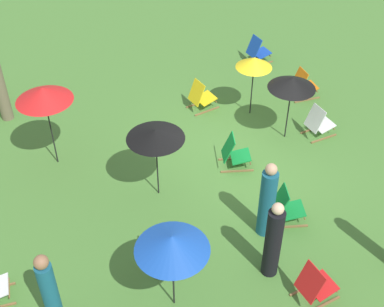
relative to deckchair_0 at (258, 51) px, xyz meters
name	(u,v)px	position (x,y,z in m)	size (l,w,h in m)	color
ground_plane	(240,160)	(-4.17, 2.24, -0.37)	(40.00, 40.00, 0.00)	#477A33
deckchair_0	(258,51)	(0.00, 0.00, 0.00)	(0.59, 0.83, 0.83)	olive
deckchair_1	(286,207)	(-6.23, 2.11, 0.00)	(0.64, 0.85, 0.83)	olive
deckchair_5	(319,123)	(-3.86, 0.07, 0.00)	(0.58, 0.82, 0.83)	olive
deckchair_6	(315,285)	(-8.12, 2.49, 0.00)	(0.60, 0.83, 0.83)	olive
deckchair_7	(163,250)	(-6.54, 4.79, 0.00)	(0.69, 0.87, 0.83)	olive
deckchair_8	(303,85)	(-2.16, -0.39, 0.00)	(0.49, 0.77, 0.83)	olive
deckchair_9	(234,153)	(-4.31, 2.47, 0.00)	(0.64, 0.85, 0.83)	olive
deckchair_10	(201,97)	(-1.85, 2.43, 0.00)	(0.64, 0.85, 0.83)	olive
umbrella_0	(172,243)	(-7.44, 4.85, 1.21)	(1.23, 1.23, 1.73)	black
umbrella_1	(44,94)	(-2.90, 6.33, 1.50)	(1.23, 1.23, 2.03)	black
umbrella_2	(155,134)	(-4.64, 4.37, 1.23)	(1.19, 1.19, 1.71)	black
umbrella_3	(254,62)	(-2.45, 1.27, 1.14)	(0.91, 0.91, 1.65)	black
umbrella_4	(292,83)	(-3.66, 0.85, 1.18)	(1.12, 1.12, 1.70)	black
person_0	(0,89)	(-0.70, 7.35, 0.51)	(0.42, 0.42, 1.86)	#72664C
person_2	(273,241)	(-7.33, 2.97, 0.46)	(0.40, 0.40, 1.75)	black
person_3	(267,201)	(-6.38, 2.65, 0.46)	(0.42, 0.42, 1.76)	#195972
person_4	(50,294)	(-7.26, 6.84, 0.49)	(0.31, 0.31, 1.77)	#195972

